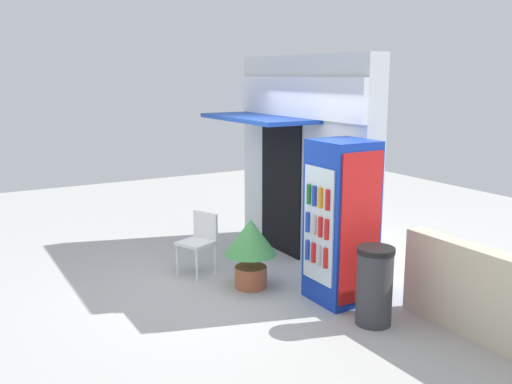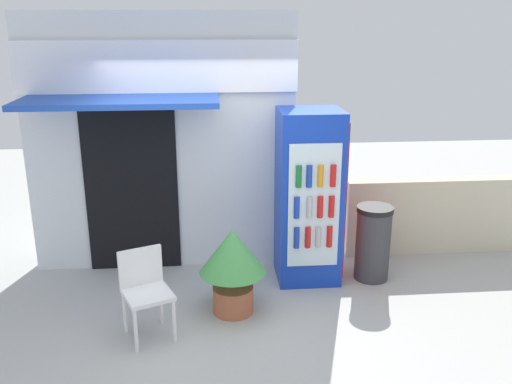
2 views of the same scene
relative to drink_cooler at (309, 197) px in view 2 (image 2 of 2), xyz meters
The scene contains 7 objects.
ground 1.72m from the drink_cooler, 138.74° to the right, with size 16.00×16.00×0.00m, color #B2B2AD.
storefront_building 1.86m from the drink_cooler, 161.23° to the left, with size 3.12×1.19×3.00m.
drink_cooler is the anchor object (origin of this frame).
plastic_chair 2.12m from the drink_cooler, 148.64° to the right, with size 0.56×0.56×0.84m.
potted_plant_near_shop 1.24m from the drink_cooler, 140.91° to the right, with size 0.68×0.68×0.91m.
trash_bin 0.93m from the drink_cooler, ahead, with size 0.42×0.42×0.89m.
stone_boundary_wall 2.00m from the drink_cooler, 18.34° to the left, with size 2.50×0.23×0.98m, color beige.
Camera 2 is at (-0.06, -4.94, 2.94)m, focal length 38.80 mm.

